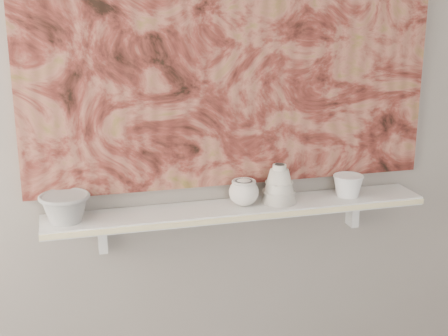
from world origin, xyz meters
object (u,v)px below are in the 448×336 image
object	(u,v)px
cup_cream	(244,192)
bell_vessel	(279,183)
bowl_grey	(65,207)
painting	(234,33)
shelf	(239,209)
bowl_white	(348,185)

from	to	relation	value
cup_cream	bell_vessel	bearing A→B (deg)	0.00
bowl_grey	bell_vessel	bearing A→B (deg)	0.00
bowl_grey	painting	bearing A→B (deg)	7.50
shelf	bowl_grey	bearing A→B (deg)	180.00
bowl_grey	bell_vessel	distance (m)	0.76
shelf	bell_vessel	xyz separation A→B (m)	(0.15, 0.00, 0.09)
bell_vessel	shelf	bearing A→B (deg)	180.00
bell_vessel	bowl_white	bearing A→B (deg)	0.00
bell_vessel	bowl_white	size ratio (longest dim) A/B	1.26
painting	cup_cream	bearing A→B (deg)	-77.59
shelf	painting	bearing A→B (deg)	90.00
cup_cream	bell_vessel	distance (m)	0.14
shelf	cup_cream	distance (m)	0.07
shelf	bell_vessel	distance (m)	0.18
shelf	bowl_grey	size ratio (longest dim) A/B	8.14
bell_vessel	painting	bearing A→B (deg)	152.19
cup_cream	bowl_white	world-z (taller)	cup_cream
painting	cup_cream	xyz separation A→B (m)	(0.02, -0.08, -0.56)
painting	bell_vessel	size ratio (longest dim) A/B	10.36
bell_vessel	bowl_white	distance (m)	0.28
shelf	bowl_white	size ratio (longest dim) A/B	12.17
shelf	cup_cream	world-z (taller)	cup_cream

